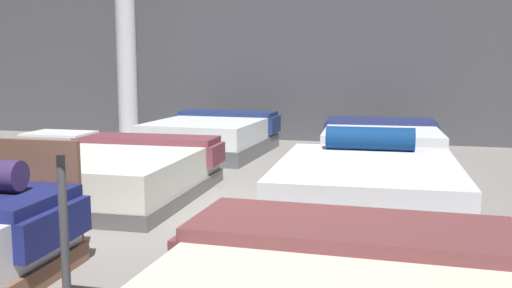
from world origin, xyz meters
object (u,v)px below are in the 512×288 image
object	(u,v)px
bed_4	(212,136)
bed_2	(116,174)
bed_5	(381,144)
support_pillar	(126,35)
price_sign	(66,266)
bed_3	(367,187)

from	to	relation	value
bed_4	bed_2	bearing A→B (deg)	-88.97
bed_2	bed_5	xyz separation A→B (m)	(2.43, 2.72, 0.01)
bed_4	support_pillar	bearing A→B (deg)	154.53
bed_5	price_sign	world-z (taller)	price_sign
bed_2	bed_3	xyz separation A→B (m)	(2.42, -0.00, 0.01)
bed_3	support_pillar	bearing A→B (deg)	136.00
bed_3	bed_5	size ratio (longest dim) A/B	1.02
bed_4	support_pillar	xyz separation A→B (m)	(-1.78, 0.93, 1.50)
bed_4	price_sign	xyz separation A→B (m)	(1.17, -5.57, 0.14)
bed_2	bed_4	bearing A→B (deg)	87.72
bed_3	support_pillar	world-z (taller)	support_pillar
bed_3	support_pillar	xyz separation A→B (m)	(-4.15, 3.71, 1.52)
price_sign	support_pillar	xyz separation A→B (m)	(-2.95, 6.49, 1.36)
bed_2	price_sign	size ratio (longest dim) A/B	2.10
price_sign	bed_4	bearing A→B (deg)	101.88
bed_4	bed_5	bearing A→B (deg)	0.52
price_sign	support_pillar	world-z (taller)	support_pillar
price_sign	bed_5	bearing A→B (deg)	77.59
support_pillar	bed_4	bearing A→B (deg)	-27.53
bed_3	price_sign	distance (m)	3.03
price_sign	support_pillar	distance (m)	7.26
bed_3	price_sign	size ratio (longest dim) A/B	2.15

